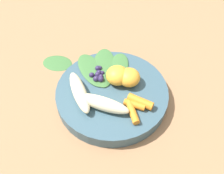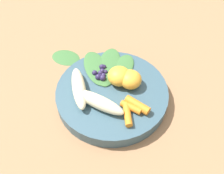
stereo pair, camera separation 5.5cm
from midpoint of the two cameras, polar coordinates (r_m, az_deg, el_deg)
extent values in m
plane|color=#99704C|center=(0.58, 2.70, -2.76)|extent=(2.40, 2.40, 0.00)
cylinder|color=#385666|center=(0.57, 2.76, -1.82)|extent=(0.26, 0.26, 0.03)
ellipsoid|color=beige|center=(0.52, -0.06, -3.71)|extent=(0.12, 0.08, 0.03)
ellipsoid|color=beige|center=(0.54, -4.86, -0.38)|extent=(0.12, 0.08, 0.03)
ellipsoid|color=#F4A833|center=(0.56, 4.50, 2.39)|extent=(0.05, 0.05, 0.04)
ellipsoid|color=#F4A833|center=(0.56, 7.14, 1.60)|extent=(0.05, 0.05, 0.04)
cylinder|color=orange|center=(0.51, 6.70, -6.55)|extent=(0.05, 0.04, 0.02)
cylinder|color=orange|center=(0.53, 7.60, -4.81)|extent=(0.05, 0.03, 0.01)
cylinder|color=orange|center=(0.53, 8.92, -4.35)|extent=(0.06, 0.03, 0.02)
sphere|color=#2D234C|center=(0.57, 0.38, 1.83)|extent=(0.01, 0.01, 0.01)
sphere|color=#2D234C|center=(0.58, 3.26, 2.76)|extent=(0.01, 0.01, 0.01)
sphere|color=#2D234C|center=(0.58, 0.02, 3.10)|extent=(0.01, 0.01, 0.01)
sphere|color=#2D234C|center=(0.59, 0.42, 3.54)|extent=(0.01, 0.01, 0.01)
sphere|color=#2D234C|center=(0.58, 0.72, 2.56)|extent=(0.01, 0.01, 0.01)
sphere|color=#2D234C|center=(0.59, 1.15, 3.37)|extent=(0.01, 0.01, 0.01)
sphere|color=#2D234C|center=(0.58, -1.37, 3.15)|extent=(0.01, 0.01, 0.01)
sphere|color=#2D234C|center=(0.58, 0.42, 2.54)|extent=(0.01, 0.01, 0.01)
sphere|color=#2D234C|center=(0.58, 2.32, 2.61)|extent=(0.01, 0.01, 0.01)
sphere|color=#2D234C|center=(0.60, 0.73, 4.55)|extent=(0.01, 0.01, 0.01)
sphere|color=#2D234C|center=(0.60, 0.28, 4.54)|extent=(0.01, 0.01, 0.01)
sphere|color=#2D234C|center=(0.59, 3.62, 3.68)|extent=(0.01, 0.01, 0.01)
sphere|color=#2D234C|center=(0.57, -0.50, 2.17)|extent=(0.01, 0.01, 0.01)
cylinder|color=white|center=(0.60, 3.82, 3.96)|extent=(0.04, 0.04, 0.00)
ellipsoid|color=#3D7038|center=(0.61, 5.21, 4.55)|extent=(0.09, 0.10, 0.01)
ellipsoid|color=#3D7038|center=(0.61, 1.81, 4.72)|extent=(0.13, 0.13, 0.01)
ellipsoid|color=#3D7038|center=(0.60, -1.06, 4.37)|extent=(0.13, 0.09, 0.01)
ellipsoid|color=#3D7038|center=(0.68, -8.46, 6.81)|extent=(0.10, 0.09, 0.01)
camera|label=1|loc=(0.03, -87.13, 3.45)|focal=39.26mm
camera|label=2|loc=(0.03, 92.87, -3.45)|focal=39.26mm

